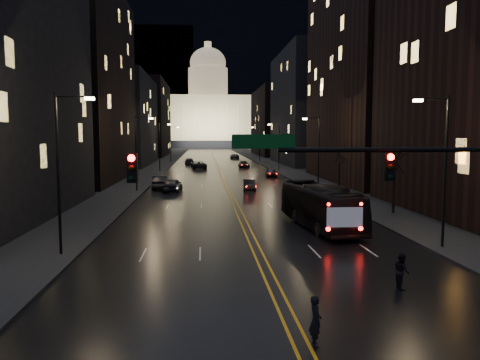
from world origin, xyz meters
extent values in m
plane|color=black|center=(0.00, 0.00, 0.00)|extent=(900.00, 900.00, 0.00)
cube|color=black|center=(0.00, 130.00, 0.01)|extent=(20.00, 320.00, 0.02)
cube|color=black|center=(-14.00, 130.00, 0.08)|extent=(8.00, 320.00, 0.16)
cube|color=black|center=(14.00, 130.00, 0.08)|extent=(8.00, 320.00, 0.16)
cube|color=orange|center=(0.00, 130.00, 0.03)|extent=(0.62, 320.00, 0.01)
cube|color=black|center=(-21.00, 54.00, 14.00)|extent=(12.00, 30.00, 28.00)
cube|color=black|center=(-21.00, 92.00, 10.00)|extent=(12.00, 34.00, 20.00)
cube|color=black|center=(-21.00, 140.00, 12.00)|extent=(12.00, 40.00, 24.00)
cube|color=black|center=(21.00, 50.00, 19.00)|extent=(12.00, 30.00, 38.00)
cube|color=black|center=(21.00, 92.00, 13.00)|extent=(12.00, 34.00, 26.00)
cube|color=black|center=(21.00, 140.00, 11.00)|extent=(12.00, 40.00, 22.00)
cube|color=black|center=(40.00, 380.00, 65.00)|extent=(520.00, 60.00, 130.00)
cube|color=black|center=(0.00, 250.00, 2.00)|extent=(90.00, 50.00, 4.00)
cube|color=#FFE193|center=(0.00, 250.00, 16.00)|extent=(80.00, 36.00, 24.00)
cylinder|color=beige|center=(0.00, 250.00, 36.00)|extent=(22.00, 22.00, 16.00)
ellipsoid|color=beige|center=(0.00, 250.00, 47.00)|extent=(20.00, 20.00, 17.00)
cylinder|color=#FFE193|center=(0.00, 250.00, 55.50)|extent=(4.00, 4.00, 6.00)
cylinder|color=black|center=(5.50, 0.00, 6.20)|extent=(12.00, 0.18, 0.18)
cube|color=black|center=(-5.50, 0.00, 5.60)|extent=(0.35, 0.30, 1.00)
cube|color=black|center=(3.50, 0.00, 5.60)|extent=(0.35, 0.30, 1.00)
sphere|color=#FF0705|center=(-5.50, -0.18, 5.95)|extent=(0.24, 0.24, 0.24)
sphere|color=#FF0705|center=(3.50, -0.18, 5.95)|extent=(0.24, 0.24, 0.24)
cube|color=#053F14|center=(-1.00, 0.00, 6.50)|extent=(2.20, 0.06, 0.50)
cylinder|color=black|center=(11.00, 10.00, 4.50)|extent=(0.16, 0.16, 9.00)
cylinder|color=black|center=(10.10, 10.00, 8.80)|extent=(1.80, 0.10, 0.10)
cube|color=#FFD899|center=(9.20, 10.00, 8.70)|extent=(0.50, 0.25, 0.15)
cylinder|color=black|center=(-11.00, 10.00, 4.50)|extent=(0.16, 0.16, 9.00)
cylinder|color=black|center=(-10.10, 10.00, 8.80)|extent=(1.80, 0.10, 0.10)
cube|color=#FFD899|center=(-9.20, 10.00, 8.70)|extent=(0.50, 0.25, 0.15)
cylinder|color=black|center=(11.00, 40.00, 4.50)|extent=(0.16, 0.16, 9.00)
cylinder|color=black|center=(10.10, 40.00, 8.80)|extent=(1.80, 0.10, 0.10)
cube|color=#FFD899|center=(9.20, 40.00, 8.70)|extent=(0.50, 0.25, 0.15)
cylinder|color=black|center=(-11.00, 40.00, 4.50)|extent=(0.16, 0.16, 9.00)
cylinder|color=black|center=(-10.10, 40.00, 8.80)|extent=(1.80, 0.10, 0.10)
cube|color=#FFD899|center=(-9.20, 40.00, 8.70)|extent=(0.50, 0.25, 0.15)
cylinder|color=black|center=(11.00, 70.00, 4.50)|extent=(0.16, 0.16, 9.00)
cylinder|color=black|center=(10.10, 70.00, 8.80)|extent=(1.80, 0.10, 0.10)
cube|color=#FFD899|center=(9.20, 70.00, 8.70)|extent=(0.50, 0.25, 0.15)
cylinder|color=black|center=(-11.00, 70.00, 4.50)|extent=(0.16, 0.16, 9.00)
cylinder|color=black|center=(-10.10, 70.00, 8.80)|extent=(1.80, 0.10, 0.10)
cube|color=#FFD899|center=(-9.20, 70.00, 8.70)|extent=(0.50, 0.25, 0.15)
cylinder|color=black|center=(11.00, 100.00, 4.50)|extent=(0.16, 0.16, 9.00)
cylinder|color=black|center=(10.10, 100.00, 8.80)|extent=(1.80, 0.10, 0.10)
cube|color=#FFD899|center=(9.20, 100.00, 8.70)|extent=(0.50, 0.25, 0.15)
cylinder|color=black|center=(-11.00, 100.00, 4.50)|extent=(0.16, 0.16, 9.00)
cylinder|color=black|center=(-10.10, 100.00, 8.80)|extent=(1.80, 0.10, 0.10)
cube|color=#FFD899|center=(-9.20, 100.00, 8.70)|extent=(0.50, 0.25, 0.15)
cylinder|color=black|center=(13.00, 22.00, 1.75)|extent=(0.24, 0.24, 3.50)
cylinder|color=black|center=(13.00, 38.00, 1.75)|extent=(0.24, 0.24, 3.50)
imported|color=black|center=(5.38, 17.03, 1.57)|extent=(3.84, 11.51, 3.15)
imported|color=black|center=(-6.75, 39.83, 0.82)|extent=(2.36, 4.95, 1.63)
imported|color=black|center=(-8.50, 42.98, 0.85)|extent=(2.01, 5.21, 1.69)
imported|color=black|center=(-3.94, 77.64, 0.80)|extent=(3.39, 6.04, 1.60)
imported|color=black|center=(-6.29, 92.70, 0.74)|extent=(2.28, 5.16, 1.47)
imported|color=black|center=(2.50, 40.10, 0.69)|extent=(1.75, 4.28, 1.38)
imported|color=black|center=(7.83, 58.16, 0.73)|extent=(2.01, 4.41, 1.47)
imported|color=black|center=(5.32, 80.14, 0.71)|extent=(2.21, 4.99, 1.42)
imported|color=black|center=(5.94, 117.03, 0.75)|extent=(2.72, 5.48, 1.49)
imported|color=black|center=(0.44, -2.00, 0.83)|extent=(0.40, 0.60, 1.65)
imported|color=black|center=(5.54, 3.20, 0.80)|extent=(0.46, 0.79, 1.59)
camera|label=1|loc=(-3.09, -16.14, 6.71)|focal=35.00mm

